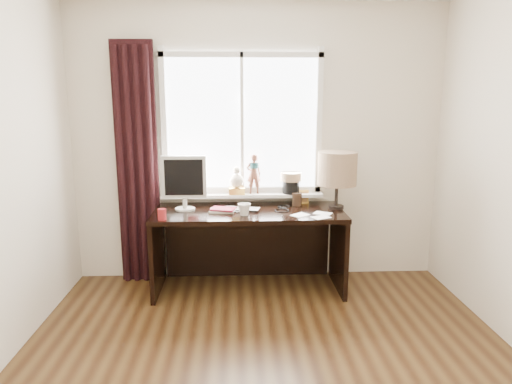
{
  "coord_description": "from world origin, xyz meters",
  "views": [
    {
      "loc": [
        -0.21,
        -2.34,
        1.76
      ],
      "look_at": [
        -0.05,
        1.25,
        1.0
      ],
      "focal_mm": 32.0,
      "sensor_mm": 36.0,
      "label": 1
    }
  ],
  "objects_px": {
    "table_lamp": "(337,169)",
    "desk": "(248,233)",
    "red_cup": "(162,214)",
    "mug": "(244,209)",
    "monitor": "(184,180)",
    "laptop": "(242,209)"
  },
  "relations": [
    {
      "from": "table_lamp",
      "to": "desk",
      "type": "bearing_deg",
      "value": 176.03
    },
    {
      "from": "red_cup",
      "to": "table_lamp",
      "type": "height_order",
      "value": "table_lamp"
    },
    {
      "from": "mug",
      "to": "table_lamp",
      "type": "distance_m",
      "value": 0.92
    },
    {
      "from": "mug",
      "to": "monitor",
      "type": "height_order",
      "value": "monitor"
    },
    {
      "from": "monitor",
      "to": "table_lamp",
      "type": "height_order",
      "value": "table_lamp"
    },
    {
      "from": "laptop",
      "to": "mug",
      "type": "relative_size",
      "value": 2.82
    },
    {
      "from": "laptop",
      "to": "monitor",
      "type": "height_order",
      "value": "monitor"
    },
    {
      "from": "laptop",
      "to": "table_lamp",
      "type": "height_order",
      "value": "table_lamp"
    },
    {
      "from": "mug",
      "to": "desk",
      "type": "bearing_deg",
      "value": 80.97
    },
    {
      "from": "mug",
      "to": "red_cup",
      "type": "bearing_deg",
      "value": -170.52
    },
    {
      "from": "laptop",
      "to": "desk",
      "type": "height_order",
      "value": "laptop"
    },
    {
      "from": "mug",
      "to": "monitor",
      "type": "relative_size",
      "value": 0.23
    },
    {
      "from": "red_cup",
      "to": "table_lamp",
      "type": "distance_m",
      "value": 1.59
    },
    {
      "from": "monitor",
      "to": "laptop",
      "type": "bearing_deg",
      "value": -5.66
    },
    {
      "from": "desk",
      "to": "table_lamp",
      "type": "xyz_separation_m",
      "value": [
        0.8,
        -0.06,
        0.61
      ]
    },
    {
      "from": "red_cup",
      "to": "monitor",
      "type": "height_order",
      "value": "monitor"
    },
    {
      "from": "monitor",
      "to": "table_lamp",
      "type": "bearing_deg",
      "value": -0.61
    },
    {
      "from": "mug",
      "to": "table_lamp",
      "type": "bearing_deg",
      "value": 13.72
    },
    {
      "from": "desk",
      "to": "monitor",
      "type": "relative_size",
      "value": 3.47
    },
    {
      "from": "laptop",
      "to": "monitor",
      "type": "bearing_deg",
      "value": -172.65
    },
    {
      "from": "mug",
      "to": "monitor",
      "type": "bearing_deg",
      "value": 157.54
    },
    {
      "from": "red_cup",
      "to": "desk",
      "type": "distance_m",
      "value": 0.87
    }
  ]
}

